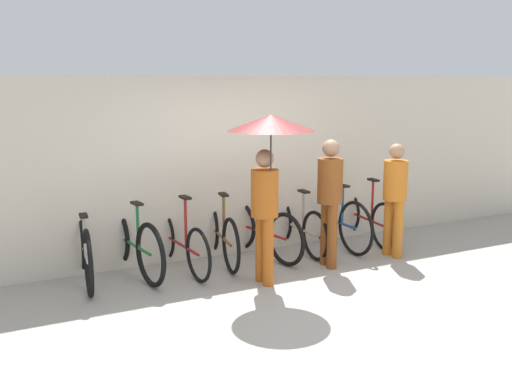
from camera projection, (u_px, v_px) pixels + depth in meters
The scene contains 13 objects.
ground_plane at pixel (311, 304), 6.13m from camera, with size 30.00×30.00×0.00m, color #9E998E.
back_wall at pixel (230, 166), 7.77m from camera, with size 12.08×0.12×2.43m.
parked_bicycle_0 at pixel (84, 250), 6.75m from camera, with size 0.44×1.74×1.10m.
parked_bicycle_1 at pixel (133, 243), 7.02m from camera, with size 0.46×1.79×1.08m.
parked_bicycle_2 at pixel (180, 242), 7.21m from camera, with size 0.44×1.74×0.99m.
parked_bicycle_3 at pixel (220, 234), 7.52m from camera, with size 0.44×1.69×0.98m.
parked_bicycle_4 at pixel (261, 230), 7.73m from camera, with size 0.53×1.67×1.09m.
parked_bicycle_5 at pixel (297, 225), 8.03m from camera, with size 0.44×1.68×1.04m.
parked_bicycle_6 at pixel (335, 220), 8.19m from camera, with size 0.44×1.71×1.06m.
parked_bicycle_7 at pixel (365, 217), 8.51m from camera, with size 0.44×1.71×0.99m.
pedestrian_leading at pixel (269, 153), 6.40m from camera, with size 0.97×0.97×2.00m.
pedestrian_center at pixel (330, 193), 7.21m from camera, with size 0.32×0.32×1.65m.
pedestrian_trailing at pixel (395, 192), 7.65m from camera, with size 0.32×0.32×1.55m.
Camera 1 is at (-3.10, -4.92, 2.37)m, focal length 40.00 mm.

